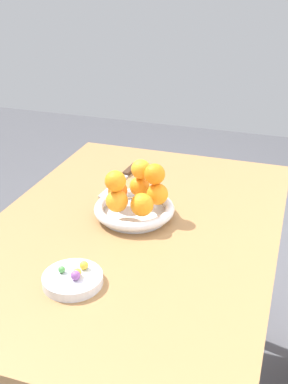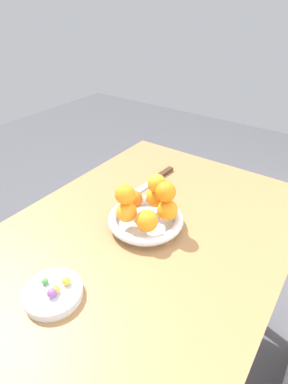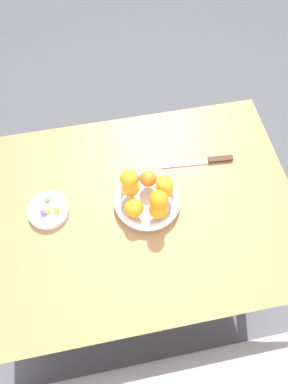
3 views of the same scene
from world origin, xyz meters
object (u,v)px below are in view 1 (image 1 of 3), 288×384
(orange_4, at_px, (140,186))
(candy_ball_3, at_px, (77,273))
(orange_2, at_px, (142,204))
(orange_1, at_px, (117,201))
(orange_3, at_px, (157,194))
(candy_dish, at_px, (73,279))
(candy_ball_2, at_px, (62,270))
(fruit_bowl, at_px, (134,210))
(candy_ball_0, at_px, (84,265))
(orange_7, at_px, (141,169))
(orange_0, at_px, (118,191))
(candy_ball_1, at_px, (76,275))
(knife, at_px, (123,177))
(dining_table, at_px, (133,254))
(orange_6, at_px, (155,174))
(orange_5, at_px, (116,181))

(orange_4, bearing_deg, candy_ball_3, -2.03)
(orange_2, distance_m, candy_ball_3, 0.29)
(orange_1, bearing_deg, orange_3, 128.49)
(candy_dish, relative_size, orange_1, 2.24)
(orange_2, relative_size, orange_3, 1.02)
(candy_dish, relative_size, candy_ball_2, 8.35)
(fruit_bowl, relative_size, candy_ball_0, 11.03)
(candy_dish, height_order, orange_7, orange_7)
(orange_1, relative_size, candy_ball_2, 3.72)
(orange_0, height_order, candy_ball_1, orange_0)
(candy_ball_1, xyz_separation_m, knife, (-0.57, -0.10, -0.03))
(fruit_bowl, height_order, orange_1, orange_1)
(orange_4, relative_size, knife, 0.22)
(dining_table, xyz_separation_m, candy_ball_0, (0.25, -0.03, 0.12))
(candy_dish, xyz_separation_m, orange_6, (-0.35, 0.08, 0.12))
(orange_1, xyz_separation_m, candy_ball_2, (0.28, -0.03, -0.04))
(orange_2, relative_size, orange_5, 1.09)
(fruit_bowl, distance_m, candy_ball_1, 0.34)
(fruit_bowl, relative_size, orange_5, 3.96)
(orange_1, bearing_deg, orange_2, 90.13)
(orange_2, relative_size, candy_ball_3, 3.14)
(orange_7, relative_size, candy_ball_1, 2.54)
(candy_dish, relative_size, orange_3, 2.24)
(candy_ball_0, xyz_separation_m, candy_ball_1, (0.04, -0.00, 0.00))
(orange_1, xyz_separation_m, orange_6, (-0.07, 0.08, 0.06))
(dining_table, relative_size, orange_0, 20.04)
(orange_2, xyz_separation_m, candy_ball_0, (0.25, -0.05, -0.04))
(orange_6, xyz_separation_m, candy_ball_2, (0.35, -0.11, -0.10))
(candy_dish, distance_m, candy_ball_1, 0.03)
(orange_5, xyz_separation_m, candy_ball_1, (0.29, 0.02, -0.09))
(orange_2, xyz_separation_m, orange_4, (-0.10, -0.04, -0.00))
(orange_0, xyz_separation_m, knife, (-0.22, -0.07, -0.06))
(fruit_bowl, relative_size, orange_1, 3.72)
(orange_6, bearing_deg, candy_ball_2, -17.01)
(orange_2, height_order, orange_5, orange_5)
(fruit_bowl, height_order, knife, fruit_bowl)
(candy_dish, distance_m, orange_1, 0.28)
(candy_dish, bearing_deg, dining_table, 171.36)
(orange_2, bearing_deg, orange_0, -123.61)
(orange_0, bearing_deg, orange_7, 125.02)
(orange_6, height_order, candy_ball_2, orange_6)
(dining_table, bearing_deg, knife, -154.52)
(orange_2, bearing_deg, orange_5, -89.56)
(orange_3, relative_size, knife, 0.23)
(orange_1, xyz_separation_m, candy_ball_1, (0.29, 0.02, -0.04))
(orange_7, height_order, candy_ball_1, orange_7)
(orange_5, bearing_deg, orange_4, 164.13)
(orange_2, height_order, knife, orange_2)
(orange_7, xyz_separation_m, candy_ball_3, (0.38, -0.02, -0.09))
(candy_dish, relative_size, orange_5, 2.39)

